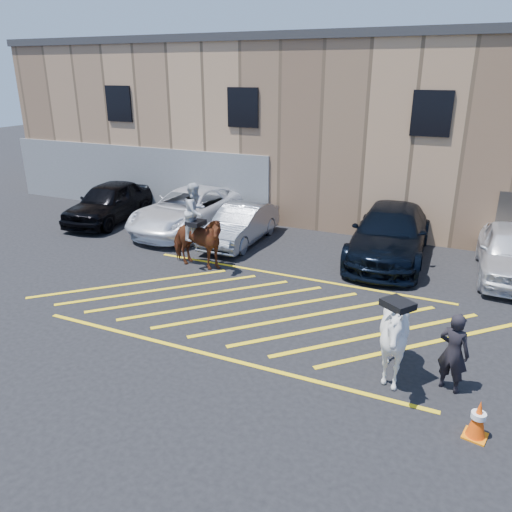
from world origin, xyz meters
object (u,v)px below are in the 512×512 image
at_px(car_white_suv, 512,252).
at_px(handler, 454,352).
at_px(car_black_suv, 109,202).
at_px(car_white_pickup, 190,210).
at_px(car_silver_sedan, 241,224).
at_px(car_blue_suv, 390,233).
at_px(traffic_cone, 478,419).
at_px(mounted_bay, 196,234).
at_px(saddled_white, 394,338).

xyz_separation_m(car_white_suv, handler, (-1.17, -6.91, 0.04)).
xyz_separation_m(car_black_suv, car_white_pickup, (3.68, 0.36, -0.01)).
relative_size(car_black_suv, car_white_suv, 1.03).
relative_size(car_silver_sedan, car_white_suv, 0.90).
distance_m(car_blue_suv, traffic_cone, 8.92).
bearing_deg(car_white_suv, mounted_bay, -162.72).
distance_m(car_blue_suv, car_white_suv, 3.68).
relative_size(handler, mounted_bay, 0.60).
height_order(car_blue_suv, saddled_white, saddled_white).
height_order(car_silver_sedan, car_white_suv, car_white_suv).
xyz_separation_m(car_black_suv, car_white_suv, (15.14, 0.23, -0.03)).
relative_size(car_blue_suv, traffic_cone, 7.97).
bearing_deg(car_white_pickup, mounted_bay, -52.48).
bearing_deg(car_blue_suv, car_white_pickup, 177.34).
xyz_separation_m(car_silver_sedan, mounted_bay, (-0.15, -2.84, 0.42)).
distance_m(mounted_bay, traffic_cone, 9.77).
relative_size(handler, traffic_cone, 2.27).
bearing_deg(saddled_white, car_silver_sedan, 135.07).
xyz_separation_m(car_blue_suv, car_white_suv, (3.67, -0.18, -0.06)).
height_order(car_black_suv, car_white_suv, car_black_suv).
xyz_separation_m(car_silver_sedan, traffic_cone, (8.29, -7.71, -0.32)).
height_order(car_white_pickup, car_silver_sedan, car_white_pickup).
height_order(car_white_pickup, handler, handler).
bearing_deg(handler, car_white_pickup, -14.72).
xyz_separation_m(handler, mounted_bay, (-7.90, 3.59, 0.28)).
bearing_deg(traffic_cone, saddled_white, 146.56).
xyz_separation_m(car_white_pickup, car_blue_suv, (7.79, 0.05, 0.04)).
bearing_deg(car_silver_sedan, saddled_white, -45.64).
height_order(car_silver_sedan, car_blue_suv, car_blue_suv).
bearing_deg(mounted_bay, saddled_white, -29.11).
height_order(car_black_suv, mounted_bay, mounted_bay).
bearing_deg(handler, traffic_cone, 132.72).
relative_size(mounted_bay, traffic_cone, 3.76).
bearing_deg(traffic_cone, car_white_suv, 85.59).
distance_m(car_black_suv, saddled_white, 14.57).
distance_m(handler, traffic_cone, 1.46).
relative_size(car_black_suv, car_blue_suv, 0.82).
xyz_separation_m(mounted_bay, traffic_cone, (8.44, -4.87, -0.74)).
xyz_separation_m(car_silver_sedan, saddled_white, (6.63, -6.62, 0.29)).
relative_size(car_black_suv, car_white_pickup, 0.83).
distance_m(car_black_suv, car_white_suv, 15.14).
distance_m(car_silver_sedan, saddled_white, 9.37).
height_order(handler, mounted_bay, mounted_bay).
bearing_deg(car_white_pickup, car_white_suv, 2.20).
xyz_separation_m(car_black_suv, handler, (13.96, -6.69, 0.01)).
xyz_separation_m(car_blue_suv, handler, (2.50, -7.09, -0.02)).
relative_size(car_silver_sedan, handler, 2.50).
xyz_separation_m(car_black_suv, traffic_cone, (14.51, -7.96, -0.45)).
height_order(saddled_white, traffic_cone, saddled_white).
relative_size(car_black_suv, handler, 2.89).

